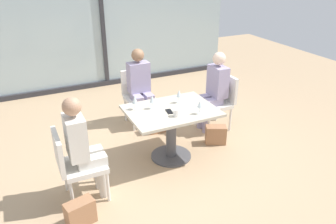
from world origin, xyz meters
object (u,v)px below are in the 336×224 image
(chair_near_window, at_px, (138,94))
(person_side_end, at_px, (82,144))
(person_near_window, at_px, (140,84))
(handbag_0, at_px, (80,213))
(handbag_2, at_px, (158,124))
(wine_glass_1, at_px, (179,94))
(handbag_1, at_px, (216,135))
(wine_glass_2, at_px, (200,104))
(wine_glass_3, at_px, (152,99))
(chair_side_end, at_px, (75,162))
(coffee_cup, at_px, (176,113))
(wine_glass_0, at_px, (135,100))
(cell_phone_on_table, at_px, (169,111))
(chair_far_right, at_px, (219,99))
(person_far_right, at_px, (214,88))
(dining_table_main, at_px, (171,123))

(chair_near_window, distance_m, person_side_end, 2.01)
(person_near_window, height_order, handbag_0, person_near_window)
(handbag_0, bearing_deg, handbag_2, 30.96)
(wine_glass_1, xyz_separation_m, handbag_1, (0.57, -0.11, -0.72))
(person_side_end, distance_m, wine_glass_1, 1.52)
(chair_near_window, height_order, wine_glass_2, wine_glass_2)
(person_near_window, xyz_separation_m, wine_glass_3, (-0.21, -1.00, 0.16))
(chair_side_end, distance_m, wine_glass_1, 1.66)
(person_side_end, height_order, coffee_cup, person_side_end)
(chair_near_window, xyz_separation_m, wine_glass_0, (-0.43, -1.03, 0.37))
(chair_side_end, relative_size, coffee_cup, 9.67)
(wine_glass_1, bearing_deg, handbag_1, -10.63)
(chair_near_window, relative_size, wine_glass_1, 4.70)
(wine_glass_3, relative_size, coffee_cup, 2.06)
(wine_glass_3, relative_size, cell_phone_on_table, 1.28)
(wine_glass_0, relative_size, wine_glass_2, 1.00)
(person_near_window, xyz_separation_m, handbag_1, (0.77, -1.09, -0.56))
(chair_near_window, xyz_separation_m, wine_glass_3, (-0.21, -1.11, 0.37))
(chair_far_right, distance_m, handbag_1, 0.65)
(chair_far_right, bearing_deg, person_far_right, 180.00)
(chair_far_right, distance_m, handbag_0, 2.82)
(wine_glass_2, bearing_deg, handbag_0, -164.03)
(chair_far_right, distance_m, person_far_right, 0.23)
(wine_glass_0, xyz_separation_m, wine_glass_2, (0.70, -0.48, 0.00))
(handbag_0, bearing_deg, chair_near_window, 41.36)
(wine_glass_2, bearing_deg, person_far_right, 47.12)
(chair_near_window, bearing_deg, chair_far_right, -34.73)
(chair_far_right, distance_m, person_side_end, 2.48)
(chair_near_window, bearing_deg, dining_table_main, -90.00)
(coffee_cup, bearing_deg, handbag_0, -158.43)
(wine_glass_1, height_order, coffee_cup, wine_glass_1)
(chair_side_end, distance_m, chair_near_window, 2.07)
(chair_far_right, xyz_separation_m, cell_phone_on_table, (-1.14, -0.54, 0.24))
(chair_side_end, bearing_deg, wine_glass_2, 2.01)
(cell_phone_on_table, height_order, handbag_1, cell_phone_on_table)
(dining_table_main, bearing_deg, handbag_2, 80.12)
(chair_far_right, height_order, handbag_2, chair_far_right)
(wine_glass_0, xyz_separation_m, wine_glass_3, (0.21, -0.08, 0.00))
(person_far_right, distance_m, wine_glass_3, 1.25)
(chair_side_end, distance_m, person_side_end, 0.23)
(coffee_cup, bearing_deg, chair_near_window, 88.68)
(person_side_end, relative_size, handbag_2, 4.20)
(chair_far_right, height_order, chair_near_window, same)
(handbag_1, bearing_deg, person_far_right, 89.07)
(person_far_right, relative_size, handbag_0, 4.20)
(person_far_right, bearing_deg, handbag_1, -115.68)
(handbag_1, bearing_deg, cell_phone_on_table, -148.19)
(handbag_0, bearing_deg, chair_far_right, 13.15)
(handbag_0, height_order, handbag_2, same)
(chair_far_right, bearing_deg, handbag_1, -126.08)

